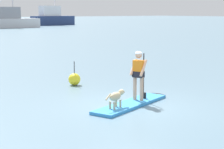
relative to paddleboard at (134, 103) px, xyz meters
The scene contains 7 objects.
ground_plane 0.24m from the paddleboard, 161.88° to the right, with size 400.00×400.00×0.00m, color slate.
paddleboard is the anchor object (origin of this frame).
person_paddler 1.02m from the paddleboard, 18.12° to the left, with size 0.67×0.58×1.63m.
dog 1.16m from the paddleboard, 161.88° to the right, with size 0.99×0.41×0.53m.
moored_boat_center 64.69m from the paddleboard, 69.91° to the left, with size 10.59×3.33×10.85m.
moored_boat_outer 78.19m from the paddleboard, 62.59° to the left, with size 9.97×3.74×12.75m.
marker_buoy 4.17m from the paddleboard, 85.77° to the left, with size 0.50×0.50×1.00m.
Camera 1 is at (-8.31, -9.75, 3.03)m, focal length 64.79 mm.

